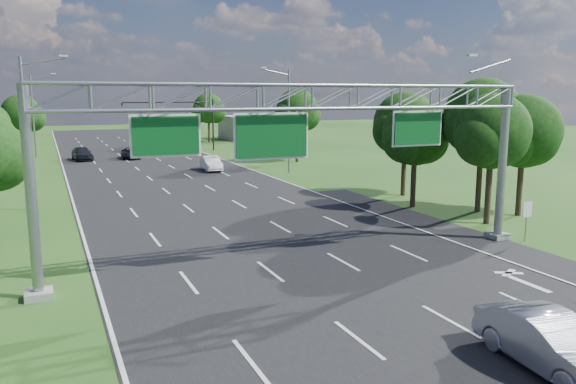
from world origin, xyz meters
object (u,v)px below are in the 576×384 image
silver_sedan (550,343)px  box_truck (155,139)px  traffic_signal (187,113)px  regulatory_sign (527,213)px  sign_gantry (310,111)px

silver_sedan → box_truck: (1.90, 70.12, 0.55)m
traffic_signal → regulatory_sign: bearing=-84.8°
sign_gantry → box_truck: size_ratio=3.12×
silver_sedan → sign_gantry: bearing=103.7°
traffic_signal → box_truck: size_ratio=1.62×
traffic_signal → silver_sedan: bearing=-94.7°
sign_gantry → regulatory_sign: sign_gantry is taller
traffic_signal → sign_gantry: bearing=-97.7°
sign_gantry → box_truck: bearing=86.4°
traffic_signal → silver_sedan: traffic_signal is taller
regulatory_sign → traffic_signal: (-4.92, 54.02, 3.66)m
sign_gantry → silver_sedan: size_ratio=4.94×
traffic_signal → box_truck: (-3.45, 5.38, -3.83)m
silver_sedan → box_truck: 70.14m
sign_gantry → traffic_signal: size_ratio=1.92×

